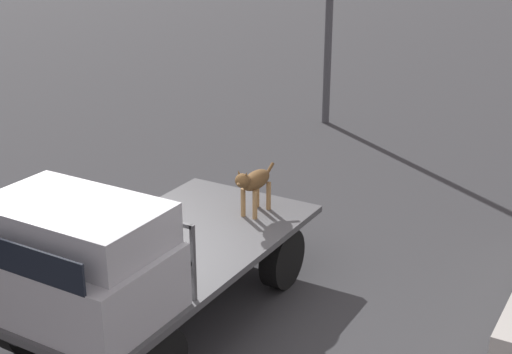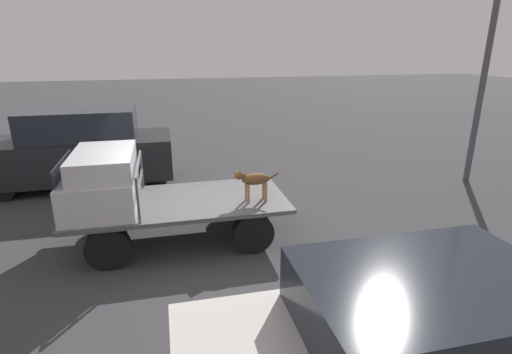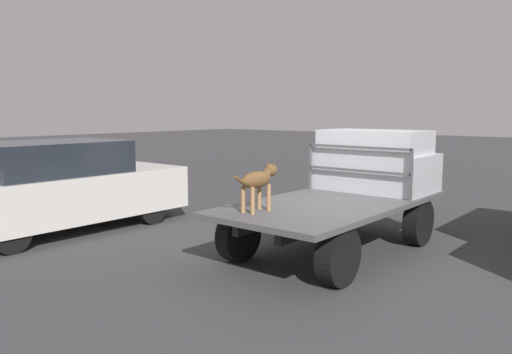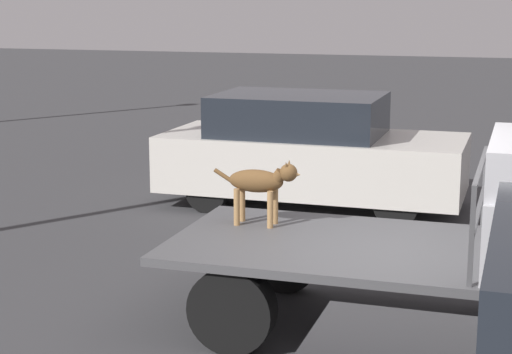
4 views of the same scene
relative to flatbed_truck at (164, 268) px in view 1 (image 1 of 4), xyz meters
The scene contains 5 objects.
ground_plane 0.60m from the flatbed_truck, ahead, with size 80.00×80.00×0.00m, color #38383A.
flatbed_truck is the anchor object (origin of this frame).
truck_cab 1.54m from the flatbed_truck, ahead, with size 1.24×1.88×1.05m.
truck_headboard 1.03m from the flatbed_truck, ahead, with size 0.04×1.88×0.81m.
dog 1.57m from the flatbed_truck, 165.09° to the left, with size 0.89×0.23×0.67m.
Camera 1 is at (5.67, 4.51, 4.43)m, focal length 50.00 mm.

